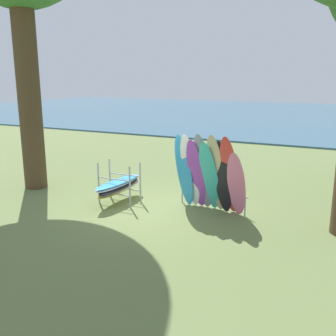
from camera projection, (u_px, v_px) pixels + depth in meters
The scene contains 4 objects.
ground_plane at pixel (151, 210), 11.10m from camera, with size 80.00×80.00×0.00m, color olive.
lake_water at pixel (298, 115), 37.62m from camera, with size 80.00×36.00×0.10m, color #38607A.
leaning_board_pile at pixel (209, 175), 10.68m from camera, with size 2.22×0.99×2.28m.
board_storage_rack at pixel (119, 186), 11.68m from camera, with size 1.15×2.12×1.25m.
Camera 1 is at (5.05, -9.25, 3.75)m, focal length 41.21 mm.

